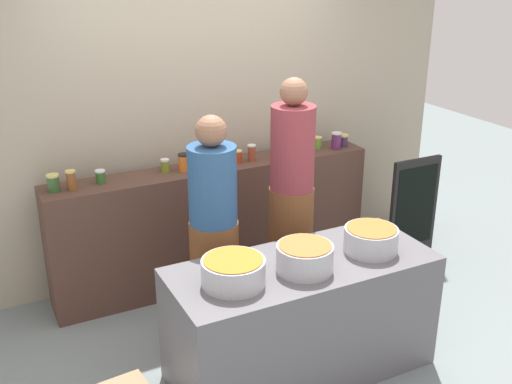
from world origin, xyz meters
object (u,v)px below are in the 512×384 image
(preserve_jar_6, at_px, (252,153))
(cooking_pot_right, at_px, (371,239))
(preserve_jar_0, at_px, (53,183))
(preserve_jar_3, at_px, (165,166))
(preserve_jar_7, at_px, (278,152))
(preserve_jar_10, at_px, (343,140))
(preserve_jar_5, at_px, (238,157))
(preserve_jar_2, at_px, (101,177))
(cooking_pot_center, at_px, (305,258))
(preserve_jar_9, at_px, (336,141))
(cooking_pot_left, at_px, (233,272))
(preserve_jar_4, at_px, (184,162))
(cook_with_tongs, at_px, (214,241))
(preserve_jar_1, at_px, (71,180))
(preserve_jar_8, at_px, (318,142))
(cook_in_cap, at_px, (291,209))
(chalkboard_sign, at_px, (414,210))

(preserve_jar_6, distance_m, cooking_pot_right, 1.44)
(preserve_jar_0, distance_m, preserve_jar_3, 0.84)
(preserve_jar_7, bearing_deg, preserve_jar_10, 3.56)
(preserve_jar_7, bearing_deg, preserve_jar_5, 172.57)
(preserve_jar_3, bearing_deg, preserve_jar_2, -177.86)
(preserve_jar_3, relative_size, cooking_pot_center, 0.30)
(preserve_jar_0, bearing_deg, preserve_jar_9, -1.50)
(preserve_jar_5, distance_m, cooking_pot_right, 1.47)
(preserve_jar_2, distance_m, preserve_jar_9, 2.03)
(preserve_jar_7, xyz_separation_m, cooking_pot_right, (-0.07, -1.39, -0.18))
(cooking_pot_left, distance_m, cooking_pot_center, 0.46)
(preserve_jar_4, bearing_deg, preserve_jar_6, -2.53)
(cooking_pot_left, bearing_deg, preserve_jar_7, 52.80)
(cook_with_tongs, bearing_deg, preserve_jar_1, 137.52)
(preserve_jar_4, xyz_separation_m, preserve_jar_5, (0.46, -0.01, -0.02))
(preserve_jar_8, distance_m, cook_with_tongs, 1.56)
(preserve_jar_9, distance_m, cook_in_cap, 1.05)
(preserve_jar_8, height_order, cook_in_cap, cook_in_cap)
(preserve_jar_3, distance_m, preserve_jar_5, 0.60)
(preserve_jar_4, bearing_deg, preserve_jar_3, 165.16)
(preserve_jar_4, xyz_separation_m, cook_in_cap, (0.58, -0.68, -0.25))
(cook_with_tongs, bearing_deg, preserve_jar_2, 126.82)
(preserve_jar_0, height_order, cooking_pot_left, preserve_jar_0)
(preserve_jar_0, xyz_separation_m, preserve_jar_4, (0.98, -0.00, 0.01))
(preserve_jar_5, xyz_separation_m, preserve_jar_10, (1.02, -0.00, 0.00))
(preserve_jar_6, relative_size, cook_in_cap, 0.08)
(preserve_jar_5, relative_size, preserve_jar_8, 1.01)
(preserve_jar_6, bearing_deg, cook_with_tongs, -132.04)
(preserve_jar_5, relative_size, cook_in_cap, 0.06)
(preserve_jar_0, bearing_deg, preserve_jar_8, 0.53)
(preserve_jar_1, relative_size, preserve_jar_10, 1.41)
(preserve_jar_6, height_order, cooking_pot_center, preserve_jar_6)
(preserve_jar_5, height_order, preserve_jar_8, same)
(preserve_jar_0, xyz_separation_m, preserve_jar_2, (0.34, 0.01, -0.01))
(cooking_pot_center, bearing_deg, chalkboard_sign, 29.89)
(preserve_jar_9, distance_m, cook_with_tongs, 1.64)
(preserve_jar_7, distance_m, preserve_jar_9, 0.58)
(preserve_jar_8, relative_size, cooking_pot_center, 0.30)
(preserve_jar_6, height_order, cook_in_cap, cook_in_cap)
(cooking_pot_center, height_order, cook_in_cap, cook_in_cap)
(preserve_jar_10, bearing_deg, preserve_jar_1, -179.84)
(preserve_jar_8, xyz_separation_m, cook_with_tongs, (-1.32, -0.77, -0.32))
(preserve_jar_4, distance_m, preserve_jar_7, 0.80)
(cooking_pot_left, bearing_deg, preserve_jar_6, 59.79)
(preserve_jar_9, bearing_deg, preserve_jar_4, 177.64)
(preserve_jar_10, bearing_deg, preserve_jar_7, -176.44)
(preserve_jar_1, bearing_deg, preserve_jar_0, 167.04)
(preserve_jar_4, height_order, cook_in_cap, cook_in_cap)
(preserve_jar_7, distance_m, cooking_pot_center, 1.55)
(chalkboard_sign, bearing_deg, cook_with_tongs, -172.51)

